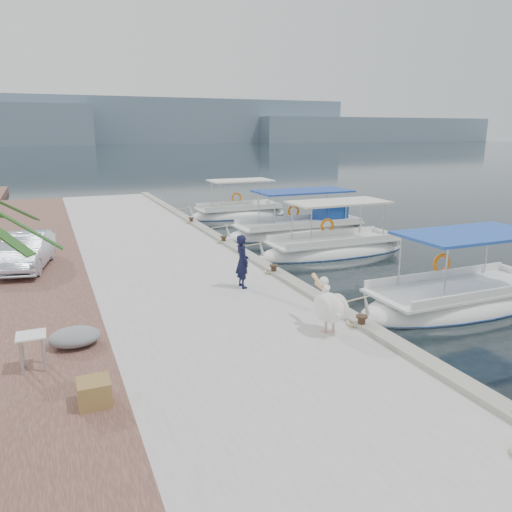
{
  "coord_description": "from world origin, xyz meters",
  "views": [
    {
      "loc": [
        -6.99,
        -12.8,
        5.09
      ],
      "look_at": [
        -1.0,
        1.46,
        1.2
      ],
      "focal_mm": 35.0,
      "sensor_mm": 36.0,
      "label": 1
    }
  ],
  "objects_px": {
    "fishing_caique_e": "(238,215)",
    "pelican": "(330,306)",
    "parked_car": "(26,251)",
    "fishing_caique_b": "(460,302)",
    "fishing_caique_c": "(333,251)",
    "fishing_caique_d": "(300,231)",
    "fisherman": "(242,261)"
  },
  "relations": [
    {
      "from": "fisherman",
      "to": "fishing_caique_e",
      "type": "bearing_deg",
      "value": -21.84
    },
    {
      "from": "pelican",
      "to": "parked_car",
      "type": "relative_size",
      "value": 0.43
    },
    {
      "from": "fisherman",
      "to": "fishing_caique_d",
      "type": "bearing_deg",
      "value": -38.69
    },
    {
      "from": "fishing_caique_b",
      "to": "pelican",
      "type": "distance_m",
      "value": 5.46
    },
    {
      "from": "fishing_caique_b",
      "to": "pelican",
      "type": "height_order",
      "value": "fishing_caique_b"
    },
    {
      "from": "fishing_caique_d",
      "to": "parked_car",
      "type": "xyz_separation_m",
      "value": [
        -12.46,
        -3.66,
        0.93
      ]
    },
    {
      "from": "fishing_caique_c",
      "to": "parked_car",
      "type": "xyz_separation_m",
      "value": [
        -11.89,
        0.43,
        0.99
      ]
    },
    {
      "from": "fishing_caique_c",
      "to": "pelican",
      "type": "relative_size",
      "value": 4.36
    },
    {
      "from": "fishing_caique_c",
      "to": "fishing_caique_e",
      "type": "distance_m",
      "value": 10.38
    },
    {
      "from": "pelican",
      "to": "fishing_caique_d",
      "type": "bearing_deg",
      "value": 65.03
    },
    {
      "from": "fishing_caique_e",
      "to": "pelican",
      "type": "height_order",
      "value": "fishing_caique_e"
    },
    {
      "from": "fishing_caique_e",
      "to": "fishing_caique_d",
      "type": "bearing_deg",
      "value": -81.37
    },
    {
      "from": "fishing_caique_b",
      "to": "parked_car",
      "type": "relative_size",
      "value": 1.88
    },
    {
      "from": "fishing_caique_d",
      "to": "parked_car",
      "type": "distance_m",
      "value": 13.02
    },
    {
      "from": "fishing_caique_e",
      "to": "parked_car",
      "type": "bearing_deg",
      "value": -139.16
    },
    {
      "from": "fishing_caique_c",
      "to": "pelican",
      "type": "bearing_deg",
      "value": -122.01
    },
    {
      "from": "fishing_caique_b",
      "to": "fishing_caique_c",
      "type": "bearing_deg",
      "value": 90.03
    },
    {
      "from": "fishing_caique_b",
      "to": "pelican",
      "type": "bearing_deg",
      "value": -167.18
    },
    {
      "from": "fishing_caique_b",
      "to": "fisherman",
      "type": "xyz_separation_m",
      "value": [
        -5.86,
        2.8,
        1.18
      ]
    },
    {
      "from": "fishing_caique_c",
      "to": "pelican",
      "type": "distance_m",
      "value": 9.92
    },
    {
      "from": "fisherman",
      "to": "parked_car",
      "type": "bearing_deg",
      "value": 49.98
    },
    {
      "from": "fishing_caique_e",
      "to": "pelican",
      "type": "xyz_separation_m",
      "value": [
        -4.85,
        -18.74,
        1.01
      ]
    },
    {
      "from": "parked_car",
      "to": "fisherman",
      "type": "bearing_deg",
      "value": -27.15
    },
    {
      "from": "fishing_caique_d",
      "to": "fishing_caique_e",
      "type": "xyz_separation_m",
      "value": [
        -0.95,
        6.28,
        -0.06
      ]
    },
    {
      "from": "fishing_caique_b",
      "to": "fishing_caique_d",
      "type": "bearing_deg",
      "value": 87.12
    },
    {
      "from": "fishing_caique_e",
      "to": "fishing_caique_c",
      "type": "bearing_deg",
      "value": -87.89
    },
    {
      "from": "fishing_caique_d",
      "to": "pelican",
      "type": "distance_m",
      "value": 13.78
    },
    {
      "from": "fishing_caique_d",
      "to": "fisherman",
      "type": "height_order",
      "value": "fishing_caique_d"
    },
    {
      "from": "fishing_caique_c",
      "to": "fisherman",
      "type": "height_order",
      "value": "fishing_caique_c"
    },
    {
      "from": "fishing_caique_b",
      "to": "fishing_caique_c",
      "type": "height_order",
      "value": "same"
    },
    {
      "from": "fishing_caique_d",
      "to": "fishing_caique_e",
      "type": "bearing_deg",
      "value": 98.63
    },
    {
      "from": "fishing_caique_d",
      "to": "fishing_caique_b",
      "type": "bearing_deg",
      "value": -92.88
    }
  ]
}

